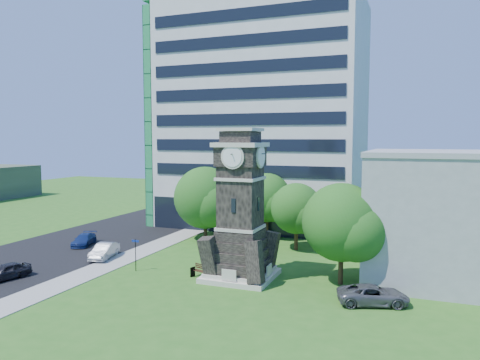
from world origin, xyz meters
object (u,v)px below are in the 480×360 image
at_px(car_street_mid, 104,251).
at_px(park_bench, 204,271).
at_px(street_sign, 136,251).
at_px(clock_tower, 241,214).
at_px(car_east_lot, 373,295).
at_px(car_street_north, 84,240).
at_px(car_street_south, 6,271).

relative_size(car_street_mid, park_bench, 2.10).
bearing_deg(car_street_mid, park_bench, -25.46).
bearing_deg(park_bench, street_sign, -160.06).
bearing_deg(clock_tower, car_east_lot, -12.53).
bearing_deg(street_sign, park_bench, 1.46).
bearing_deg(car_street_mid, street_sign, -40.72).
height_order(car_east_lot, street_sign, street_sign).
distance_m(clock_tower, car_street_mid, 15.12).
bearing_deg(car_street_north, car_street_mid, -53.85).
bearing_deg(park_bench, car_street_south, -140.34).
distance_m(clock_tower, street_sign, 9.91).
height_order(clock_tower, car_street_south, clock_tower).
height_order(car_east_lot, park_bench, car_east_lot).
xyz_separation_m(car_street_north, street_sign, (10.69, -6.21, 1.14)).
relative_size(car_street_north, car_east_lot, 0.85).
bearing_deg(car_east_lot, car_street_north, 58.53).
distance_m(car_east_lot, park_bench, 13.64).
relative_size(car_street_mid, car_east_lot, 0.89).
bearing_deg(car_street_south, street_sign, 48.81).
height_order(car_street_mid, park_bench, car_street_mid).
bearing_deg(clock_tower, car_street_south, -157.34).
distance_m(clock_tower, car_street_south, 19.57).
xyz_separation_m(clock_tower, street_sign, (-9.15, -1.41, -3.54)).
height_order(clock_tower, car_east_lot, clock_tower).
relative_size(car_street_south, park_bench, 1.90).
relative_size(car_street_south, car_east_lot, 0.80).
relative_size(car_street_mid, car_street_north, 1.04).
height_order(car_street_mid, street_sign, street_sign).
height_order(car_street_north, park_bench, car_street_north).
height_order(car_street_north, car_east_lot, car_east_lot).
distance_m(car_street_mid, car_street_north, 6.59).
relative_size(car_east_lot, park_bench, 2.36).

